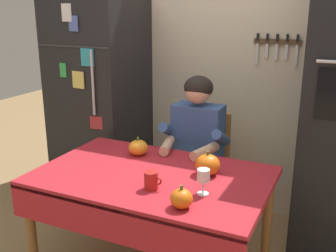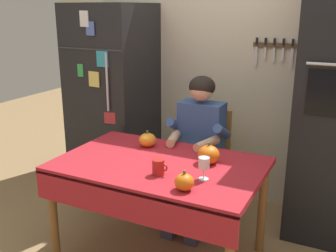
# 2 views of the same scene
# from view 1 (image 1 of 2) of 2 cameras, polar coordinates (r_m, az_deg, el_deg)

# --- Properties ---
(back_wall_assembly) EXTENTS (3.70, 0.13, 2.60)m
(back_wall_assembly) POSITION_cam_1_polar(r_m,az_deg,el_deg) (3.43, 8.14, 9.51)
(back_wall_assembly) COLOR beige
(back_wall_assembly) RESTS_ON ground
(refrigerator) EXTENTS (0.68, 0.71, 1.80)m
(refrigerator) POSITION_cam_1_polar(r_m,az_deg,el_deg) (3.58, -9.55, 3.25)
(refrigerator) COLOR black
(refrigerator) RESTS_ON ground
(dining_table) EXTENTS (1.40, 0.90, 0.74)m
(dining_table) POSITION_cam_1_polar(r_m,az_deg,el_deg) (2.47, -2.46, -8.72)
(dining_table) COLOR brown
(dining_table) RESTS_ON ground
(chair_behind_person) EXTENTS (0.40, 0.40, 0.93)m
(chair_behind_person) POSITION_cam_1_polar(r_m,az_deg,el_deg) (3.18, 4.94, -5.66)
(chair_behind_person) COLOR #9E6B33
(chair_behind_person) RESTS_ON ground
(seated_person) EXTENTS (0.47, 0.55, 1.25)m
(seated_person) POSITION_cam_1_polar(r_m,az_deg,el_deg) (2.94, 3.77, -2.86)
(seated_person) COLOR #38384C
(seated_person) RESTS_ON ground
(coffee_mug) EXTENTS (0.11, 0.08, 0.10)m
(coffee_mug) POSITION_cam_1_polar(r_m,az_deg,el_deg) (2.24, -2.38, -7.72)
(coffee_mug) COLOR #B2231E
(coffee_mug) RESTS_ON dining_table
(wine_glass) EXTENTS (0.07, 0.07, 0.14)m
(wine_glass) POSITION_cam_1_polar(r_m,az_deg,el_deg) (2.17, 5.05, -7.19)
(wine_glass) COLOR white
(wine_glass) RESTS_ON dining_table
(pumpkin_large) EXTENTS (0.13, 0.13, 0.13)m
(pumpkin_large) POSITION_cam_1_polar(r_m,az_deg,el_deg) (2.74, -4.26, -3.07)
(pumpkin_large) COLOR orange
(pumpkin_large) RESTS_ON dining_table
(pumpkin_medium) EXTENTS (0.15, 0.15, 0.15)m
(pumpkin_medium) POSITION_cam_1_polar(r_m,az_deg,el_deg) (2.43, 5.64, -5.48)
(pumpkin_medium) COLOR orange
(pumpkin_medium) RESTS_ON dining_table
(pumpkin_small) EXTENTS (0.11, 0.11, 0.12)m
(pumpkin_small) POSITION_cam_1_polar(r_m,az_deg,el_deg) (2.05, 1.92, -10.25)
(pumpkin_small) COLOR orange
(pumpkin_small) RESTS_ON dining_table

